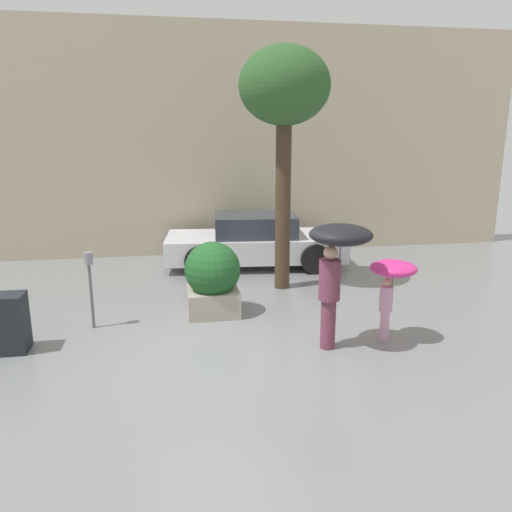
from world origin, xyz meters
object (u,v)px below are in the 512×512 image
street_tree (284,94)px  parking_meter (90,274)px  newspaper_box (9,323)px  person_child (392,276)px  planter_box (213,278)px  parked_car_near (255,241)px  person_adult (337,254)px

street_tree → parking_meter: size_ratio=3.72×
parking_meter → newspaper_box: 1.42m
person_child → newspaper_box: (-5.78, 0.63, -0.62)m
planter_box → street_tree: bearing=40.4°
planter_box → parked_car_near: planter_box is taller
person_adult → planter_box: bearing=171.7°
person_adult → street_tree: street_tree is taller
planter_box → newspaper_box: (-3.16, -1.10, -0.23)m
parked_car_near → street_tree: 3.91m
street_tree → person_adult: bearing=-88.7°
person_adult → parked_car_near: person_adult is taller
newspaper_box → person_child: bearing=-6.2°
street_tree → newspaper_box: 6.41m
parked_car_near → newspaper_box: 6.33m
street_tree → person_child: bearing=-71.7°
person_child → street_tree: 4.36m
person_adult → parked_car_near: 5.29m
parked_car_near → street_tree: size_ratio=0.92×
person_adult → newspaper_box: person_adult is taller
planter_box → parked_car_near: (1.35, 3.33, -0.08)m
parking_meter → newspaper_box: parking_meter is taller
person_adult → person_child: size_ratio=1.47×
planter_box → person_adult: bearing=-48.1°
newspaper_box → parking_meter: bearing=35.2°
planter_box → street_tree: street_tree is taller
planter_box → newspaper_box: bearing=-160.8°
planter_box → person_child: bearing=-33.4°
street_tree → parking_meter: bearing=-155.2°
person_adult → street_tree: 4.06m
person_adult → parking_meter: 4.08m
person_adult → newspaper_box: (-4.83, 0.77, -1.06)m
planter_box → person_child: 3.16m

